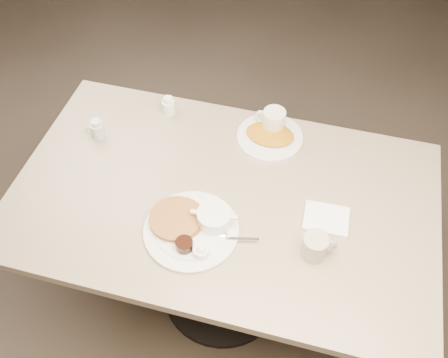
% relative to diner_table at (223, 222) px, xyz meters
% --- Properties ---
extents(room, '(7.04, 8.04, 2.84)m').
position_rel_diner_table_xyz_m(room, '(0.00, 0.00, 0.82)').
color(room, '#4C3F33').
rests_on(room, ground).
extents(diner_table, '(1.50, 0.90, 0.75)m').
position_rel_diner_table_xyz_m(diner_table, '(0.00, 0.00, 0.00)').
color(diner_table, tan).
rests_on(diner_table, ground).
extents(main_plate, '(0.40, 0.35, 0.07)m').
position_rel_diner_table_xyz_m(main_plate, '(-0.06, -0.16, 0.19)').
color(main_plate, white).
rests_on(main_plate, diner_table).
extents(coffee_mug_near, '(0.12, 0.10, 0.09)m').
position_rel_diner_table_xyz_m(coffee_mug_near, '(0.35, -0.15, 0.22)').
color(coffee_mug_near, '#B5A996').
rests_on(coffee_mug_near, diner_table).
extents(napkin, '(0.16, 0.13, 0.02)m').
position_rel_diner_table_xyz_m(napkin, '(0.37, -0.01, 0.18)').
color(napkin, white).
rests_on(napkin, diner_table).
extents(coffee_mug_far, '(0.13, 0.11, 0.10)m').
position_rel_diner_table_xyz_m(coffee_mug_far, '(0.11, 0.36, 0.22)').
color(coffee_mug_far, white).
rests_on(coffee_mug_far, diner_table).
extents(creamer_left, '(0.08, 0.05, 0.08)m').
position_rel_diner_table_xyz_m(creamer_left, '(-0.55, 0.16, 0.21)').
color(creamer_left, silver).
rests_on(creamer_left, diner_table).
extents(creamer_right, '(0.07, 0.06, 0.08)m').
position_rel_diner_table_xyz_m(creamer_right, '(-0.32, 0.35, 0.21)').
color(creamer_right, white).
rests_on(creamer_right, diner_table).
extents(hash_plate, '(0.27, 0.27, 0.04)m').
position_rel_diner_table_xyz_m(hash_plate, '(0.11, 0.32, 0.18)').
color(hash_plate, white).
rests_on(hash_plate, diner_table).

